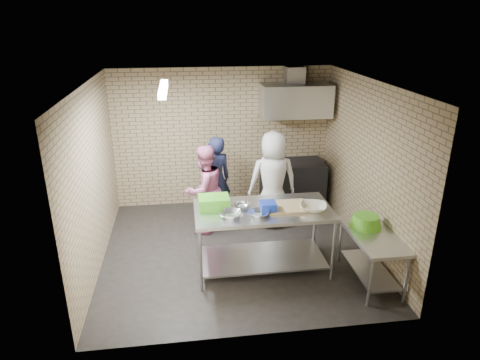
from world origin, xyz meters
The scene contains 25 objects.
floor centered at (0.00, 0.00, 0.00)m, with size 4.20×4.20×0.00m, color black.
ceiling centered at (0.00, 0.00, 2.70)m, with size 4.20×4.20×0.00m, color black.
back_wall centered at (0.00, 2.00, 1.35)m, with size 4.20×0.06×2.70m, color tan.
front_wall centered at (0.00, -2.00, 1.35)m, with size 4.20×0.06×2.70m, color tan.
left_wall centered at (-2.10, 0.00, 1.35)m, with size 0.06×4.00×2.70m, color tan.
right_wall centered at (2.10, 0.00, 1.35)m, with size 0.06×4.00×2.70m, color tan.
prep_table centered at (0.33, -0.56, 0.49)m, with size 1.98×0.99×0.99m, color silver.
side_counter centered at (1.80, -1.10, 0.38)m, with size 0.60×1.20×0.75m, color silver.
stove centered at (1.35, 1.65, 0.45)m, with size 1.20×0.70×0.90m, color black.
range_hood centered at (1.35, 1.70, 2.10)m, with size 1.30×0.60×0.60m, color silver.
hood_duct centered at (1.35, 1.85, 2.55)m, with size 0.35×0.30×0.30m, color #A5A8AD.
wall_shelf centered at (1.65, 1.89, 1.92)m, with size 0.80×0.20×0.04m, color #3F2B19.
fluorescent_fixture centered at (-1.00, 0.00, 2.64)m, with size 0.10×1.25×0.08m, color white.
green_crate centered at (-0.37, -0.44, 1.08)m, with size 0.44×0.33×0.18m, color #3D9D1D.
blue_tub centered at (0.38, -0.66, 1.06)m, with size 0.22×0.22×0.14m, color #1633AA.
cutting_board centered at (0.68, -0.58, 1.00)m, with size 0.60×0.46×0.03m, color tan.
mixing_bowl_a centered at (-0.17, -0.76, 1.03)m, with size 0.31×0.31×0.08m, color silver.
mixing_bowl_b centered at (0.03, -0.51, 1.02)m, with size 0.24×0.24×0.07m, color silver.
mixing_bowl_c centered at (0.23, -0.78, 1.02)m, with size 0.28×0.28×0.07m, color silver.
ceramic_bowl centered at (1.03, -0.71, 1.03)m, with size 0.38×0.38×0.09m, color beige.
green_basin centered at (1.78, -0.85, 0.83)m, with size 0.46×0.46×0.17m, color #59C626, non-canonical shape.
bottle_red centered at (1.40, 1.89, 2.03)m, with size 0.07×0.07×0.18m, color #B22619.
man_navy centered at (-0.21, 1.16, 0.80)m, with size 0.59×0.38×1.61m, color #141734.
woman_pink centered at (-0.44, 0.76, 0.79)m, with size 0.77×0.60×1.57m, color pink.
woman_white centered at (0.77, 0.84, 0.88)m, with size 0.86×0.56×1.75m, color white.
Camera 1 is at (-0.76, -6.07, 3.61)m, focal length 32.10 mm.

